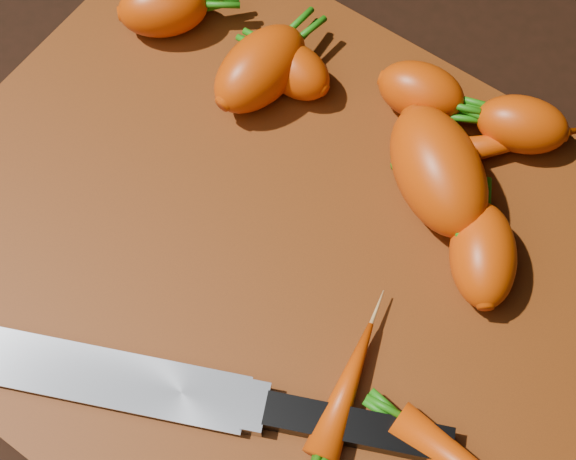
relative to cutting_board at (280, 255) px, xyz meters
The scene contains 12 objects.
ground 0.01m from the cutting_board, ahead, with size 2.00×2.00×0.01m, color black.
cutting_board is the anchor object (origin of this frame).
carrot_0 0.21m from the cutting_board, 150.16° to the left, with size 0.07×0.04×0.04m, color #C63900.
carrot_1 0.14m from the cutting_board, 120.33° to the left, with size 0.06×0.04×0.04m, color #C63900.
carrot_2 0.12m from the cutting_board, 59.01° to the left, with size 0.10×0.06×0.06m, color #C63900.
carrot_3 0.14m from the cutting_board, 131.30° to the left, with size 0.08×0.05×0.05m, color #C63900.
carrot_4 0.19m from the cutting_board, 62.61° to the left, with size 0.06×0.04×0.04m, color #C63900.
carrot_5 0.16m from the cutting_board, 84.07° to the left, with size 0.06×0.04×0.04m, color #C63900.
carrot_6 0.14m from the cutting_board, 30.42° to the left, with size 0.07×0.04×0.04m, color #C63900.
carrot_7 0.17m from the cutting_board, 61.60° to the left, with size 0.12×0.03×0.03m, color #C63900.
carrot_9 0.11m from the cutting_board, 31.28° to the right, with size 0.09×0.02×0.02m, color #C63900.
knife 0.13m from the cutting_board, 102.41° to the right, with size 0.31×0.16×0.02m.
Camera 1 is at (0.12, -0.17, 0.51)m, focal length 50.00 mm.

